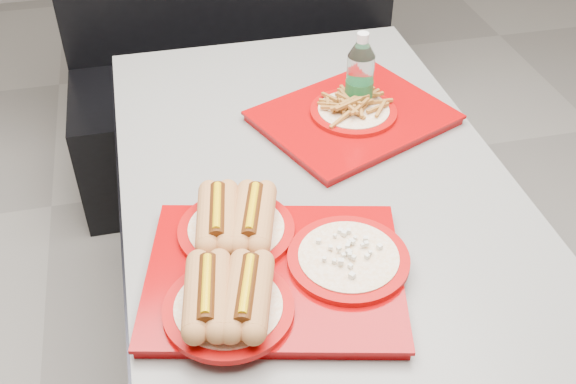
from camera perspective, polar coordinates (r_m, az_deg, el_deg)
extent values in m
plane|color=gray|center=(2.13, 1.77, -14.59)|extent=(6.00, 6.00, 0.00)
cylinder|color=black|center=(2.11, 1.78, -14.19)|extent=(0.52, 0.52, 0.05)
cylinder|color=black|center=(1.84, 2.00, -7.62)|extent=(0.11, 0.11, 0.66)
cube|color=black|center=(1.62, 2.26, 0.25)|extent=(0.92, 1.42, 0.01)
cube|color=gray|center=(1.60, 2.28, 0.94)|extent=(0.90, 1.40, 0.04)
cube|color=black|center=(2.71, -3.52, 5.70)|extent=(1.30, 0.55, 0.45)
cube|color=#9B0405|center=(1.33, -1.16, -7.20)|extent=(0.56, 0.48, 0.02)
cube|color=#9B0405|center=(1.32, -1.17, -6.79)|extent=(0.57, 0.49, 0.01)
cylinder|color=#A40605|center=(1.25, -5.05, -9.80)|extent=(0.24, 0.24, 0.01)
cylinder|color=white|center=(1.24, -5.07, -9.59)|extent=(0.20, 0.20, 0.01)
cylinder|color=#A40605|center=(1.39, -4.40, -3.24)|extent=(0.24, 0.24, 0.01)
cylinder|color=white|center=(1.39, -4.41, -3.03)|extent=(0.20, 0.20, 0.01)
cylinder|color=#A40605|center=(1.33, 5.13, -5.64)|extent=(0.24, 0.24, 0.01)
cylinder|color=white|center=(1.33, 5.15, -5.43)|extent=(0.20, 0.20, 0.01)
cube|color=#9B0405|center=(1.77, 5.52, 6.15)|extent=(0.55, 0.50, 0.02)
cube|color=#9B0405|center=(1.76, 5.54, 6.51)|extent=(0.56, 0.51, 0.01)
cylinder|color=#A40605|center=(1.76, 5.56, 6.78)|extent=(0.22, 0.22, 0.01)
cylinder|color=white|center=(1.75, 5.58, 6.96)|extent=(0.18, 0.18, 0.00)
cylinder|color=silver|center=(1.77, 6.06, 8.97)|extent=(0.07, 0.07, 0.17)
cylinder|color=#175D2C|center=(1.77, 6.04, 8.73)|extent=(0.07, 0.07, 0.05)
cone|color=silver|center=(1.72, 6.29, 11.95)|extent=(0.07, 0.07, 0.04)
cylinder|color=silver|center=(1.70, 6.37, 12.87)|extent=(0.03, 0.03, 0.02)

